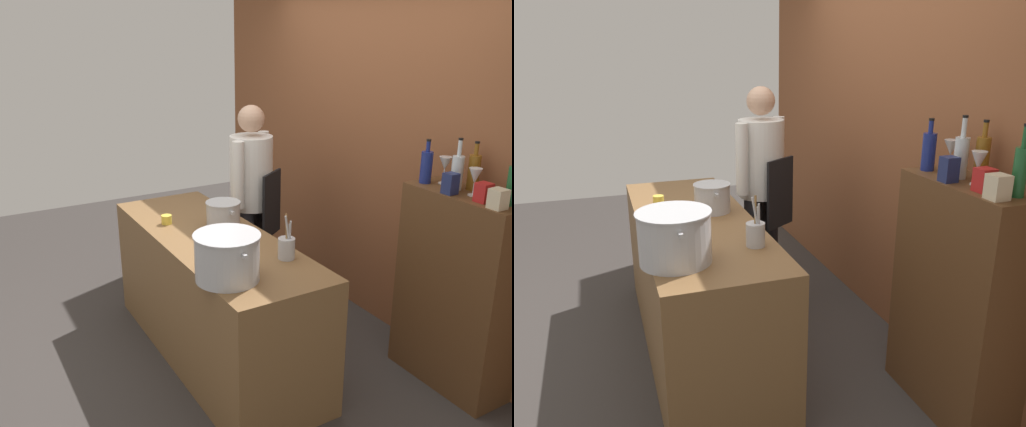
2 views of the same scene
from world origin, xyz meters
TOP-DOWN VIEW (x-y plane):
  - ground_plane at (0.00, 0.00)m, footprint 8.00×8.00m
  - brick_back_panel at (0.00, 1.40)m, footprint 4.40×0.10m
  - prep_counter at (0.00, 0.00)m, footprint 2.02×0.70m
  - bar_cabinet at (1.05, 1.19)m, footprint 0.76×0.32m
  - chef at (-0.56, 0.62)m, footprint 0.41×0.46m
  - stockpot_large at (0.64, -0.22)m, footprint 0.43×0.38m
  - stockpot_small at (-0.11, 0.14)m, footprint 0.30×0.24m
  - utensil_crock at (0.57, 0.22)m, footprint 0.10×0.10m
  - butter_jar at (-0.38, -0.18)m, footprint 0.07×0.07m
  - wine_bottle_cobalt at (0.75, 1.14)m, footprint 0.07×0.07m
  - wine_bottle_clear at (0.96, 1.18)m, footprint 0.07×0.07m
  - wine_bottle_amber at (1.01, 1.27)m, footprint 0.07×0.07m
  - wine_glass_wide at (0.82, 1.22)m, footprint 0.08×0.08m
  - wine_glass_tall at (1.09, 1.18)m, footprint 0.08×0.08m
  - spice_tin_cream at (1.33, 1.09)m, footprint 0.08×0.08m
  - spice_tin_red at (1.20, 1.12)m, footprint 0.08×0.08m
  - spice_tin_navy at (1.00, 1.09)m, footprint 0.07×0.07m

SIDE VIEW (x-z plane):
  - ground_plane at x=0.00m, z-range 0.00..0.00m
  - prep_counter at x=0.00m, z-range 0.00..0.90m
  - bar_cabinet at x=1.05m, z-range 0.00..1.29m
  - butter_jar at x=-0.38m, z-range 0.90..0.96m
  - chef at x=-0.56m, z-range 0.13..1.79m
  - utensil_crock at x=0.57m, z-range 0.83..1.11m
  - stockpot_small at x=-0.11m, z-range 0.90..1.09m
  - stockpot_large at x=0.64m, z-range 0.90..1.17m
  - spice_tin_red at x=1.20m, z-range 1.29..1.40m
  - spice_tin_cream at x=1.33m, z-range 1.29..1.40m
  - spice_tin_navy at x=1.00m, z-range 1.29..1.42m
  - wine_bottle_cobalt at x=0.75m, z-range 1.26..1.54m
  - wine_bottle_amber at x=1.01m, z-range 1.26..1.55m
  - wine_glass_tall at x=1.09m, z-range 1.32..1.49m
  - wine_bottle_clear at x=0.96m, z-range 1.25..1.56m
  - wine_glass_wide at x=0.82m, z-range 1.33..1.50m
  - brick_back_panel at x=0.00m, z-range 0.00..3.00m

